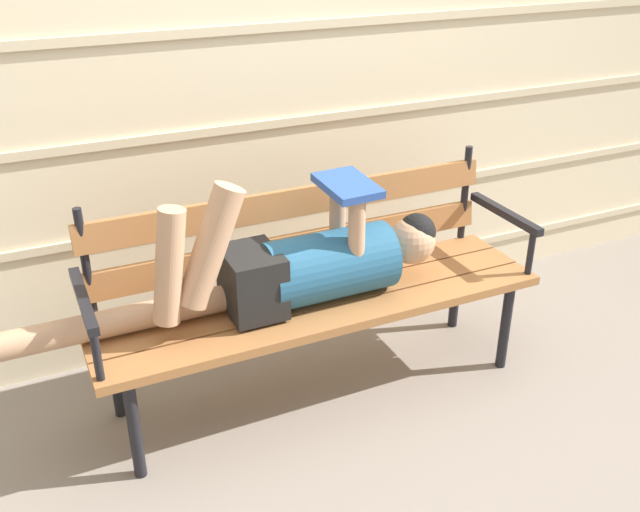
% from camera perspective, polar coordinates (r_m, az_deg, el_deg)
% --- Properties ---
extents(ground_plane, '(12.00, 12.00, 0.00)m').
position_cam_1_polar(ground_plane, '(2.89, 1.48, -12.50)').
color(ground_plane, gray).
extents(house_siding, '(5.40, 0.08, 2.36)m').
position_cam_1_polar(house_siding, '(3.02, -4.94, 14.22)').
color(house_siding, beige).
rests_on(house_siding, ground).
extents(park_bench, '(1.79, 0.49, 0.87)m').
position_cam_1_polar(park_bench, '(2.80, -0.60, -1.90)').
color(park_bench, '#9E6638').
rests_on(park_bench, ground).
extents(reclining_person, '(1.67, 0.27, 0.56)m').
position_cam_1_polar(reclining_person, '(2.65, -1.89, -0.76)').
color(reclining_person, '#23567A').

